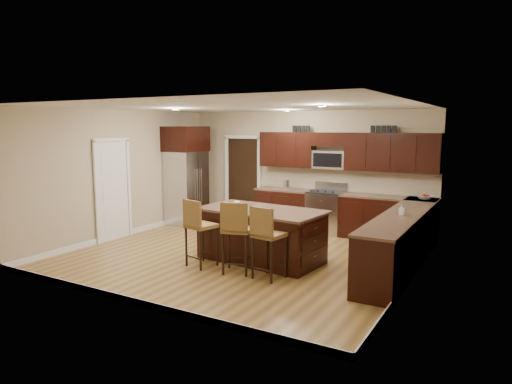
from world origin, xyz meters
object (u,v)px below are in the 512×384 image
Objects in this scene: range at (326,212)px; stool_right at (266,234)px; stool_left at (198,225)px; island at (261,237)px; refrigerator at (186,174)px; stool_mid at (236,229)px.

range is 0.97× the size of stool_right.
stool_left is 1.30m from stool_right.
island is 1.98× the size of stool_left.
island is 1.16m from stool_left.
range is at bearing 12.99° from refrigerator.
stool_right is (0.56, -0.85, 0.29)m from island.
range is 2.58m from island.
stool_left is at bearing -48.56° from refrigerator.
stool_right reaches higher than island.
range is 3.43m from stool_mid.
stool_left is (-0.73, -0.85, 0.29)m from island.
stool_mid is at bearing -40.64° from refrigerator.
refrigerator is (-2.34, 2.65, 0.49)m from stool_left.
refrigerator reaches higher than stool_mid.
refrigerator is at bearing 144.43° from stool_left.
island is 3.65m from refrigerator.
range is 0.94× the size of stool_mid.
refrigerator reaches higher than island.
refrigerator is at bearing 154.63° from island.
stool_mid is at bearing -93.48° from range.
stool_right is at bearing 12.96° from stool_left.
stool_left is 1.00× the size of stool_right.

